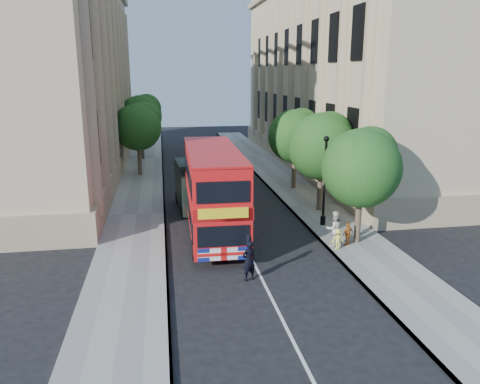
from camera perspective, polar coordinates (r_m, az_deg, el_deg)
name	(u,v)px	position (r m, az deg, el deg)	size (l,w,h in m)	color
ground	(260,275)	(21.00, 2.44, -10.07)	(120.00, 120.00, 0.00)	black
pavement_right	(313,206)	(31.52, 8.92, -1.73)	(3.50, 80.00, 0.12)	gray
pavement_left	(137,215)	(30.01, -12.44, -2.71)	(3.50, 80.00, 0.12)	gray
building_right	(352,69)	(46.28, 13.53, 14.32)	(12.00, 38.00, 18.00)	#C5B089
building_left	(41,69)	(43.80, -23.13, 13.62)	(12.00, 38.00, 18.00)	#C5B089
tree_right_near	(362,164)	(24.28, 14.66, 3.36)	(4.00, 4.00, 6.08)	#473828
tree_right_mid	(322,143)	(29.75, 10.00, 5.92)	(4.20, 4.20, 6.37)	#473828
tree_right_far	(295,133)	(35.42, 6.76, 7.13)	(4.00, 4.00, 6.15)	#473828
tree_left_far	(138,124)	(41.00, -12.32, 8.05)	(4.00, 4.00, 6.30)	#473828
tree_left_back	(141,114)	(48.93, -11.94, 9.34)	(4.20, 4.20, 6.65)	#473828
lamp_post	(324,185)	(27.01, 10.26, 0.90)	(0.32, 0.32, 5.16)	black
double_decker_bus	(213,189)	(25.37, -3.31, 0.40)	(2.91, 10.17, 4.67)	red
box_van	(196,187)	(30.29, -5.44, 0.55)	(2.52, 5.49, 3.07)	black
police_constable	(249,261)	(20.16, 1.08, -8.36)	(0.65, 0.43, 1.79)	black
woman_pedestrian	(334,229)	(24.19, 11.43, -4.39)	(0.89, 0.69, 1.82)	silver
child_a	(348,234)	(24.49, 13.02, -5.01)	(0.70, 0.29, 1.20)	#C16B22
child_b	(337,239)	(23.89, 11.80, -5.65)	(0.67, 0.39, 1.04)	#F4F153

